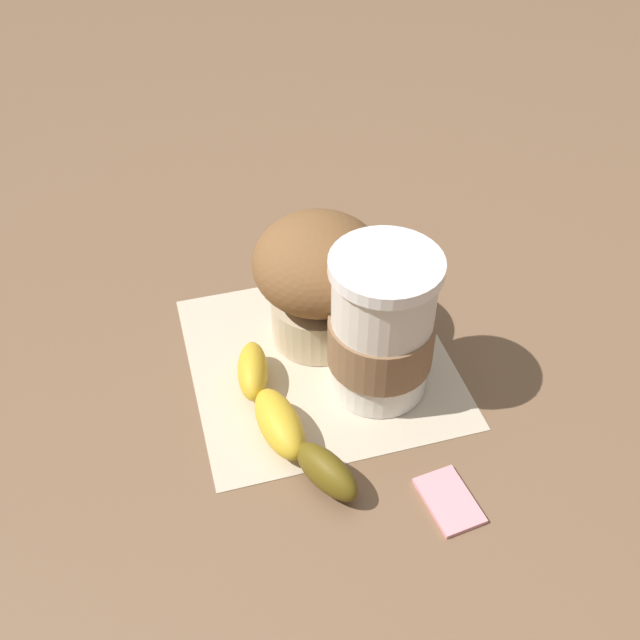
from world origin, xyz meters
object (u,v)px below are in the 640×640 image
at_px(banana, 286,420).
at_px(sugar_packet, 449,499).
at_px(muffin, 317,276).
at_px(coffee_cup, 382,329).

height_order(banana, sugar_packet, banana).
xyz_separation_m(muffin, banana, (0.03, 0.11, -0.05)).
xyz_separation_m(coffee_cup, sugar_packet, (-0.04, 0.11, -0.06)).
bearing_deg(banana, coffee_cup, -146.39).
bearing_deg(banana, sugar_packet, 150.49).
bearing_deg(sugar_packet, banana, -29.51).
bearing_deg(muffin, sugar_packet, 116.66).
height_order(muffin, banana, muffin).
relative_size(coffee_cup, sugar_packet, 2.50).
relative_size(muffin, sugar_packet, 2.28).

